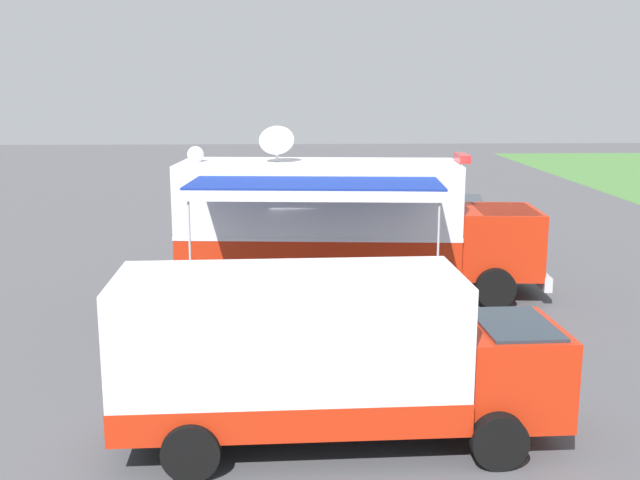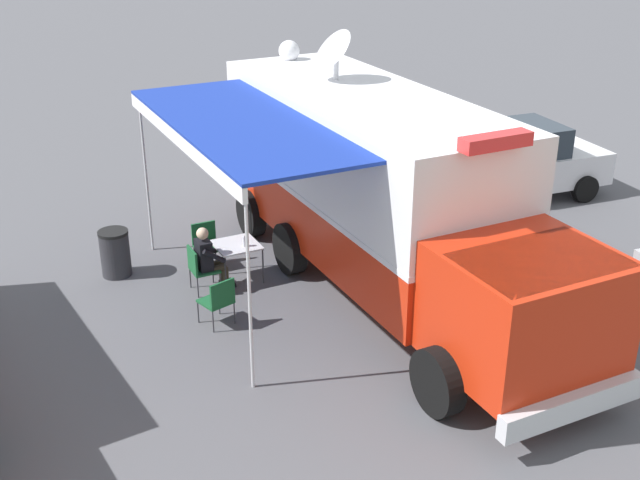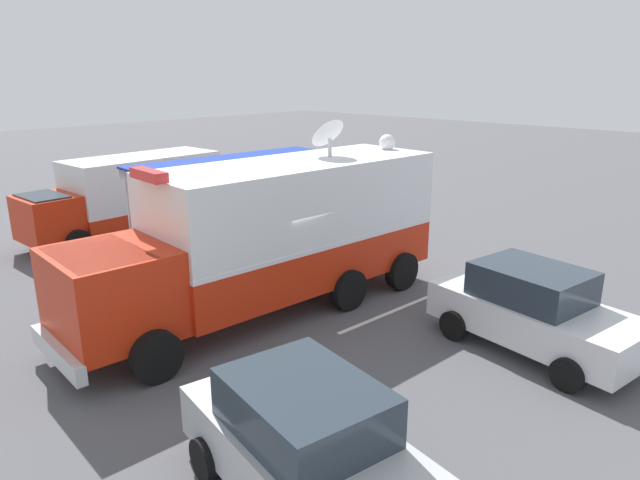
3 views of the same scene
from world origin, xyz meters
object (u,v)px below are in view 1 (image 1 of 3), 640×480
at_px(trash_bin, 222,326).
at_px(car_far_corner, 269,224).
at_px(folding_chair_beside_table, 250,301).
at_px(seated_responder, 291,299).
at_px(folding_chair_at_table, 290,307).
at_px(support_truck, 324,357).
at_px(command_truck, 347,222).
at_px(folding_chair_spare_by_truck, 349,309).
at_px(car_behind_truck, 456,224).
at_px(water_bottle, 293,283).
at_px(folding_table, 286,291).

xyz_separation_m(trash_bin, car_far_corner, (-9.50, 0.71, 0.42)).
bearing_deg(car_far_corner, folding_chair_beside_table, -1.53).
bearing_deg(seated_responder, car_far_corner, -174.75).
xyz_separation_m(folding_chair_at_table, support_truck, (5.53, 0.54, 0.87)).
distance_m(command_truck, folding_chair_spare_by_truck, 3.44).
bearing_deg(car_behind_truck, seated_responder, -34.70).
distance_m(water_bottle, car_far_corner, 7.53).
bearing_deg(seated_responder, command_truck, 151.56).
relative_size(water_bottle, folding_chair_beside_table, 0.26).
xyz_separation_m(support_truck, car_far_corner, (-13.91, -1.28, -0.51)).
height_order(command_truck, water_bottle, command_truck).
bearing_deg(trash_bin, command_truck, 143.91).
xyz_separation_m(folding_chair_at_table, trash_bin, (1.12, -1.45, -0.06)).
bearing_deg(water_bottle, folding_chair_at_table, -4.52).
bearing_deg(trash_bin, folding_chair_at_table, 127.57).
distance_m(seated_responder, car_behind_truck, 9.75).
distance_m(folding_chair_at_table, support_truck, 5.62).
height_order(support_truck, car_behind_truck, support_truck).
bearing_deg(folding_chair_spare_by_truck, support_truck, -8.38).
distance_m(command_truck, trash_bin, 5.22).
height_order(trash_bin, car_behind_truck, car_behind_truck).
xyz_separation_m(water_bottle, folding_chair_at_table, (0.89, -0.07, -0.32)).
height_order(seated_responder, car_behind_truck, car_behind_truck).
height_order(folding_table, car_far_corner, car_far_corner).
relative_size(folding_chair_spare_by_truck, car_far_corner, 0.20).
xyz_separation_m(car_behind_truck, car_far_corner, (-0.17, -6.30, 0.00)).
xyz_separation_m(folding_table, seated_responder, (0.61, 0.11, -0.02)).
distance_m(support_truck, car_far_corner, 13.97).
distance_m(command_truck, folding_chair_beside_table, 3.71).
relative_size(folding_table, support_truck, 0.12).
height_order(folding_chair_at_table, support_truck, support_truck).
bearing_deg(seated_responder, folding_table, -169.61).
relative_size(command_truck, folding_chair_at_table, 11.08).
height_order(folding_table, support_truck, support_truck).
distance_m(folding_table, folding_chair_spare_by_truck, 1.74).
relative_size(folding_chair_beside_table, folding_chair_spare_by_truck, 1.00).
bearing_deg(folding_chair_beside_table, folding_table, 107.23).
height_order(water_bottle, seated_responder, seated_responder).
bearing_deg(seated_responder, folding_chair_spare_by_truck, 73.51).
bearing_deg(folding_chair_at_table, folding_chair_beside_table, -119.47).
bearing_deg(water_bottle, car_far_corner, -173.83).
relative_size(seated_responder, trash_bin, 1.37).
distance_m(water_bottle, car_behind_truck, 9.15).
bearing_deg(folding_table, seated_responder, 10.39).
bearing_deg(folding_chair_spare_by_truck, water_bottle, -130.99).
xyz_separation_m(command_truck, folding_chair_at_table, (2.93, -1.50, -1.43)).
xyz_separation_m(trash_bin, support_truck, (4.41, 1.99, 0.93)).
distance_m(folding_chair_spare_by_truck, car_far_corner, 8.83).
distance_m(folding_table, support_truck, 6.40).
height_order(water_bottle, folding_chair_beside_table, water_bottle).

